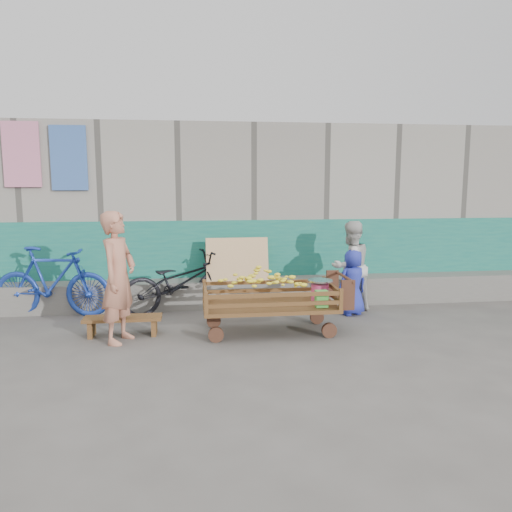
{
  "coord_description": "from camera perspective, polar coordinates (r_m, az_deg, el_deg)",
  "views": [
    {
      "loc": [
        -0.41,
        -5.66,
        2.02
      ],
      "look_at": [
        0.47,
        1.2,
        1.0
      ],
      "focal_mm": 35.0,
      "sensor_mm": 36.0,
      "label": 1
    }
  ],
  "objects": [
    {
      "name": "ground",
      "position": [
        6.02,
        -3.06,
        -11.22
      ],
      "size": [
        80.0,
        80.0,
        0.0
      ],
      "primitive_type": "plane",
      "color": "#4F4C47",
      "rests_on": "ground"
    },
    {
      "name": "bicycle_blue",
      "position": [
        8.13,
        -22.25,
        -2.75
      ],
      "size": [
        1.85,
        0.8,
        1.08
      ],
      "primitive_type": "imported",
      "rotation": [
        0.0,
        0.0,
        1.4
      ],
      "color": "#1C39A0",
      "rests_on": "ground"
    },
    {
      "name": "building_wall",
      "position": [
        9.73,
        -4.92,
        5.1
      ],
      "size": [
        12.0,
        3.5,
        3.0
      ],
      "color": "gray",
      "rests_on": "ground"
    },
    {
      "name": "woman",
      "position": [
        7.97,
        10.74,
        -1.18
      ],
      "size": [
        0.85,
        0.78,
        1.43
      ],
      "primitive_type": "imported",
      "rotation": [
        0.0,
        0.0,
        3.55
      ],
      "color": "beige",
      "rests_on": "ground"
    },
    {
      "name": "child",
      "position": [
        7.79,
        10.99,
        -2.97
      ],
      "size": [
        0.57,
        0.46,
        1.01
      ],
      "primitive_type": "imported",
      "rotation": [
        0.0,
        0.0,
        3.46
      ],
      "color": "#232D9D",
      "rests_on": "ground"
    },
    {
      "name": "bench",
      "position": [
        6.92,
        -14.97,
        -7.26
      ],
      "size": [
        1.02,
        0.31,
        0.25
      ],
      "color": "#54391A",
      "rests_on": "ground"
    },
    {
      "name": "vendor_man",
      "position": [
        6.52,
        -15.45,
        -2.37
      ],
      "size": [
        0.59,
        0.71,
        1.67
      ],
      "primitive_type": "imported",
      "rotation": [
        0.0,
        0.0,
        1.21
      ],
      "color": "#B77258",
      "rests_on": "ground"
    },
    {
      "name": "bicycle_dark",
      "position": [
        7.86,
        -8.82,
        -3.02
      ],
      "size": [
        1.92,
        1.22,
        0.95
      ],
      "primitive_type": "imported",
      "rotation": [
        0.0,
        0.0,
        1.92
      ],
      "color": "black",
      "rests_on": "ground"
    },
    {
      "name": "banana_cart",
      "position": [
        6.71,
        1.29,
        -4.14
      ],
      "size": [
        1.95,
        0.89,
        0.83
      ],
      "color": "#54391A",
      "rests_on": "ground"
    }
  ]
}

